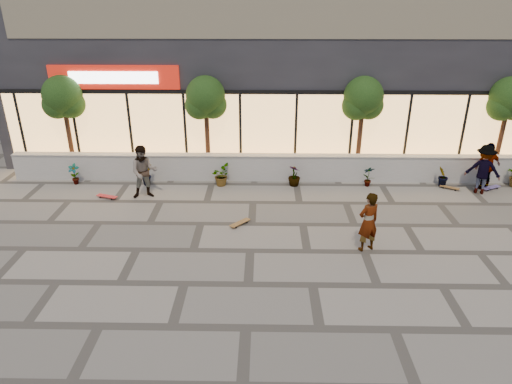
{
  "coord_description": "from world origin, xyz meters",
  "views": [
    {
      "loc": [
        -1.26,
        -9.61,
        6.81
      ],
      "look_at": [
        -1.49,
        2.86,
        1.3
      ],
      "focal_mm": 32.0,
      "sensor_mm": 36.0,
      "label": 1
    }
  ],
  "objects_px": {
    "tree_mideast": "(363,101)",
    "skateboard_center": "(240,223)",
    "tree_west": "(63,100)",
    "skateboard_left": "(107,196)",
    "skateboard_right_far": "(491,187)",
    "tree_midwest": "(206,100)",
    "skater_left": "(144,172)",
    "skater_right_near": "(487,166)",
    "skater_center": "(368,222)",
    "tree_east": "(509,101)",
    "skateboard_right_near": "(450,187)",
    "skater_right_far": "(483,169)"
  },
  "relations": [
    {
      "from": "tree_mideast",
      "to": "skateboard_center",
      "type": "height_order",
      "value": "tree_mideast"
    },
    {
      "from": "tree_west",
      "to": "skateboard_left",
      "type": "distance_m",
      "value": 4.41
    },
    {
      "from": "skateboard_right_far",
      "to": "tree_midwest",
      "type": "bearing_deg",
      "value": 145.21
    },
    {
      "from": "skater_left",
      "to": "skater_right_near",
      "type": "bearing_deg",
      "value": -9.36
    },
    {
      "from": "tree_midwest",
      "to": "skater_right_near",
      "type": "distance_m",
      "value": 10.8
    },
    {
      "from": "skater_center",
      "to": "tree_mideast",
      "type": "bearing_deg",
      "value": -122.35
    },
    {
      "from": "skateboard_center",
      "to": "skateboard_right_far",
      "type": "relative_size",
      "value": 0.89
    },
    {
      "from": "tree_west",
      "to": "tree_midwest",
      "type": "distance_m",
      "value": 5.5
    },
    {
      "from": "tree_east",
      "to": "skateboard_right_far",
      "type": "xyz_separation_m",
      "value": [
        -0.74,
        -1.5,
        -2.91
      ]
    },
    {
      "from": "skateboard_center",
      "to": "skateboard_right_near",
      "type": "relative_size",
      "value": 1.02
    },
    {
      "from": "tree_east",
      "to": "skater_right_near",
      "type": "height_order",
      "value": "tree_east"
    },
    {
      "from": "skater_center",
      "to": "skateboard_right_far",
      "type": "xyz_separation_m",
      "value": [
        5.58,
        4.43,
        -0.81
      ]
    },
    {
      "from": "tree_mideast",
      "to": "skater_left",
      "type": "height_order",
      "value": "tree_mideast"
    },
    {
      "from": "skater_right_near",
      "to": "skater_center",
      "type": "bearing_deg",
      "value": 23.28
    },
    {
      "from": "tree_west",
      "to": "skater_left",
      "type": "bearing_deg",
      "value": -34.38
    },
    {
      "from": "skater_right_near",
      "to": "skateboard_left",
      "type": "distance_m",
      "value": 13.94
    },
    {
      "from": "skater_right_near",
      "to": "skateboard_right_near",
      "type": "height_order",
      "value": "skater_right_near"
    },
    {
      "from": "skater_right_far",
      "to": "skateboard_right_near",
      "type": "bearing_deg",
      "value": 6.85
    },
    {
      "from": "tree_west",
      "to": "skater_right_near",
      "type": "xyz_separation_m",
      "value": [
        16.0,
        -1.4,
        -2.09
      ]
    },
    {
      "from": "tree_east",
      "to": "skater_center",
      "type": "height_order",
      "value": "tree_east"
    },
    {
      "from": "skater_left",
      "to": "skater_right_near",
      "type": "xyz_separation_m",
      "value": [
        12.48,
        1.01,
        -0.07
      ]
    },
    {
      "from": "skater_right_far",
      "to": "skateboard_right_far",
      "type": "height_order",
      "value": "skater_right_far"
    },
    {
      "from": "tree_midwest",
      "to": "skater_left",
      "type": "height_order",
      "value": "tree_midwest"
    },
    {
      "from": "skater_left",
      "to": "skateboard_right_far",
      "type": "height_order",
      "value": "skater_left"
    },
    {
      "from": "tree_midwest",
      "to": "tree_mideast",
      "type": "distance_m",
      "value": 6.0
    },
    {
      "from": "skater_left",
      "to": "tree_midwest",
      "type": "bearing_deg",
      "value": 36.51
    },
    {
      "from": "tree_mideast",
      "to": "skateboard_center",
      "type": "bearing_deg",
      "value": -135.0
    },
    {
      "from": "tree_west",
      "to": "skater_center",
      "type": "height_order",
      "value": "tree_west"
    },
    {
      "from": "tree_midwest",
      "to": "skater_center",
      "type": "distance_m",
      "value": 8.15
    },
    {
      "from": "skater_left",
      "to": "skateboard_right_near",
      "type": "distance_m",
      "value": 11.27
    },
    {
      "from": "skater_center",
      "to": "skateboard_center",
      "type": "xyz_separation_m",
      "value": [
        -3.68,
        1.43,
        -0.81
      ]
    },
    {
      "from": "tree_west",
      "to": "skateboard_right_far",
      "type": "relative_size",
      "value": 4.9
    },
    {
      "from": "tree_midwest",
      "to": "skater_left",
      "type": "bearing_deg",
      "value": -129.52
    },
    {
      "from": "tree_east",
      "to": "skater_left",
      "type": "bearing_deg",
      "value": -169.88
    },
    {
      "from": "skateboard_center",
      "to": "skateboard_right_near",
      "type": "bearing_deg",
      "value": -26.52
    },
    {
      "from": "tree_west",
      "to": "skateboard_right_far",
      "type": "bearing_deg",
      "value": -5.27
    },
    {
      "from": "tree_east",
      "to": "skater_center",
      "type": "xyz_separation_m",
      "value": [
        -6.32,
        -5.93,
        -2.1
      ]
    },
    {
      "from": "skateboard_right_near",
      "to": "skateboard_center",
      "type": "bearing_deg",
      "value": -129.5
    },
    {
      "from": "skateboard_left",
      "to": "tree_west",
      "type": "bearing_deg",
      "value": 148.52
    },
    {
      "from": "skater_right_near",
      "to": "skateboard_center",
      "type": "bearing_deg",
      "value": 1.88
    },
    {
      "from": "tree_midwest",
      "to": "skateboard_center",
      "type": "bearing_deg",
      "value": -71.6
    },
    {
      "from": "skater_left",
      "to": "skater_right_far",
      "type": "height_order",
      "value": "skater_left"
    },
    {
      "from": "skateboard_center",
      "to": "skateboard_right_near",
      "type": "xyz_separation_m",
      "value": [
        7.72,
        3.0,
        -0.01
      ]
    },
    {
      "from": "tree_west",
      "to": "skateboard_left",
      "type": "height_order",
      "value": "tree_west"
    },
    {
      "from": "tree_mideast",
      "to": "tree_east",
      "type": "xyz_separation_m",
      "value": [
        5.5,
        0.0,
        0.0
      ]
    },
    {
      "from": "skateboard_left",
      "to": "tree_mideast",
      "type": "bearing_deg",
      "value": 33.94
    },
    {
      "from": "skater_right_near",
      "to": "skateboard_left",
      "type": "height_order",
      "value": "skater_right_near"
    },
    {
      "from": "skater_center",
      "to": "skateboard_left",
      "type": "height_order",
      "value": "skater_center"
    },
    {
      "from": "tree_mideast",
      "to": "skater_left",
      "type": "bearing_deg",
      "value": -163.23
    },
    {
      "from": "skater_right_near",
      "to": "skateboard_right_far",
      "type": "distance_m",
      "value": 0.86
    }
  ]
}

